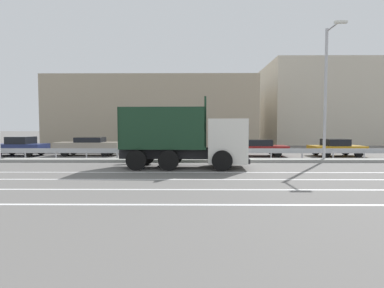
{
  "coord_description": "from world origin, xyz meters",
  "views": [
    {
      "loc": [
        -2.01,
        -17.18,
        2.17
      ],
      "look_at": [
        -2.17,
        0.39,
        1.2
      ],
      "focal_mm": 28.0,
      "sensor_mm": 36.0,
      "label": 1
    }
  ],
  "objects_px": {
    "parked_car_5": "(336,147)",
    "parked_car_2": "(89,146)",
    "street_lamp_1": "(327,88)",
    "parked_car_4": "(256,147)",
    "dump_truck": "(200,143)",
    "parked_car_1": "(20,146)",
    "parked_car_3": "(174,146)",
    "median_road_sign": "(143,143)"
  },
  "relations": [
    {
      "from": "parked_car_5",
      "to": "parked_car_2",
      "type": "bearing_deg",
      "value": -92.34
    },
    {
      "from": "street_lamp_1",
      "to": "parked_car_4",
      "type": "xyz_separation_m",
      "value": [
        -3.57,
        3.79,
        -3.98
      ]
    },
    {
      "from": "street_lamp_1",
      "to": "dump_truck",
      "type": "bearing_deg",
      "value": -160.52
    },
    {
      "from": "parked_car_1",
      "to": "parked_car_2",
      "type": "bearing_deg",
      "value": -84.17
    },
    {
      "from": "dump_truck",
      "to": "parked_car_2",
      "type": "height_order",
      "value": "dump_truck"
    },
    {
      "from": "parked_car_5",
      "to": "parked_car_3",
      "type": "bearing_deg",
      "value": -93.49
    },
    {
      "from": "parked_car_2",
      "to": "parked_car_5",
      "type": "bearing_deg",
      "value": -91.66
    },
    {
      "from": "street_lamp_1",
      "to": "parked_car_2",
      "type": "relative_size",
      "value": 1.71
    },
    {
      "from": "parked_car_2",
      "to": "parked_car_5",
      "type": "relative_size",
      "value": 1.26
    },
    {
      "from": "median_road_sign",
      "to": "street_lamp_1",
      "type": "relative_size",
      "value": 0.27
    },
    {
      "from": "parked_car_3",
      "to": "parked_car_4",
      "type": "relative_size",
      "value": 0.99
    },
    {
      "from": "parked_car_1",
      "to": "parked_car_5",
      "type": "xyz_separation_m",
      "value": [
        24.14,
        -0.09,
        -0.07
      ]
    },
    {
      "from": "dump_truck",
      "to": "parked_car_4",
      "type": "xyz_separation_m",
      "value": [
        4.42,
        6.62,
        -0.7
      ]
    },
    {
      "from": "parked_car_1",
      "to": "parked_car_2",
      "type": "xyz_separation_m",
      "value": [
        5.18,
        0.33,
        0.01
      ]
    },
    {
      "from": "street_lamp_1",
      "to": "median_road_sign",
      "type": "bearing_deg",
      "value": -179.99
    },
    {
      "from": "parked_car_2",
      "to": "parked_car_1",
      "type": "bearing_deg",
      "value": 93.24
    },
    {
      "from": "dump_truck",
      "to": "parked_car_5",
      "type": "distance_m",
      "value": 12.36
    },
    {
      "from": "street_lamp_1",
      "to": "parked_car_1",
      "type": "relative_size",
      "value": 2.14
    },
    {
      "from": "median_road_sign",
      "to": "parked_car_4",
      "type": "xyz_separation_m",
      "value": [
        7.96,
        3.79,
        -0.51
      ]
    },
    {
      "from": "dump_truck",
      "to": "median_road_sign",
      "type": "distance_m",
      "value": 4.53
    },
    {
      "from": "street_lamp_1",
      "to": "parked_car_2",
      "type": "height_order",
      "value": "street_lamp_1"
    },
    {
      "from": "parked_car_2",
      "to": "parked_car_3",
      "type": "distance_m",
      "value": 6.62
    },
    {
      "from": "dump_truck",
      "to": "parked_car_2",
      "type": "xyz_separation_m",
      "value": [
        -8.51,
        6.98,
        -0.61
      ]
    },
    {
      "from": "street_lamp_1",
      "to": "parked_car_3",
      "type": "relative_size",
      "value": 1.8
    },
    {
      "from": "median_road_sign",
      "to": "parked_car_3",
      "type": "bearing_deg",
      "value": 68.82
    },
    {
      "from": "parked_car_3",
      "to": "parked_car_5",
      "type": "relative_size",
      "value": 1.2
    },
    {
      "from": "median_road_sign",
      "to": "street_lamp_1",
      "type": "distance_m",
      "value": 12.04
    },
    {
      "from": "parked_car_4",
      "to": "parked_car_5",
      "type": "height_order",
      "value": "parked_car_5"
    },
    {
      "from": "parked_car_3",
      "to": "parked_car_5",
      "type": "distance_m",
      "value": 12.35
    },
    {
      "from": "parked_car_4",
      "to": "parked_car_5",
      "type": "bearing_deg",
      "value": -89.07
    },
    {
      "from": "parked_car_4",
      "to": "dump_truck",
      "type": "bearing_deg",
      "value": 147.68
    },
    {
      "from": "parked_car_5",
      "to": "median_road_sign",
      "type": "bearing_deg",
      "value": -76.11
    },
    {
      "from": "parked_car_5",
      "to": "dump_truck",
      "type": "bearing_deg",
      "value": -58.93
    },
    {
      "from": "median_road_sign",
      "to": "street_lamp_1",
      "type": "bearing_deg",
      "value": 0.01
    },
    {
      "from": "median_road_sign",
      "to": "parked_car_5",
      "type": "height_order",
      "value": "median_road_sign"
    },
    {
      "from": "median_road_sign",
      "to": "parked_car_3",
      "type": "xyz_separation_m",
      "value": [
        1.65,
        4.26,
        -0.46
      ]
    },
    {
      "from": "parked_car_3",
      "to": "parked_car_5",
      "type": "bearing_deg",
      "value": 92.27
    },
    {
      "from": "parked_car_1",
      "to": "parked_car_5",
      "type": "distance_m",
      "value": 24.14
    },
    {
      "from": "dump_truck",
      "to": "parked_car_2",
      "type": "relative_size",
      "value": 1.41
    },
    {
      "from": "dump_truck",
      "to": "parked_car_2",
      "type": "bearing_deg",
      "value": -126.99
    },
    {
      "from": "street_lamp_1",
      "to": "parked_car_2",
      "type": "xyz_separation_m",
      "value": [
        -16.5,
        4.16,
        -3.89
      ]
    },
    {
      "from": "dump_truck",
      "to": "parked_car_3",
      "type": "height_order",
      "value": "dump_truck"
    }
  ]
}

